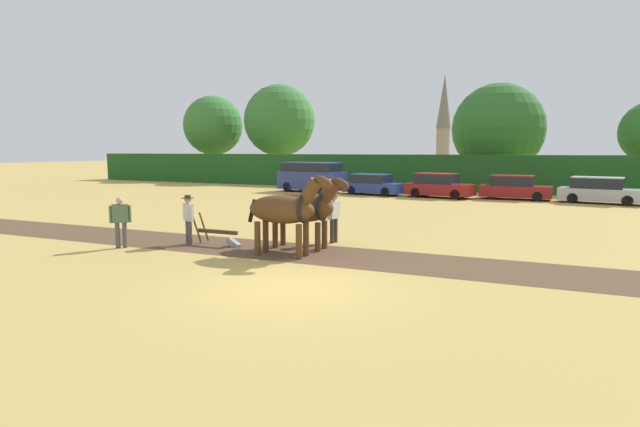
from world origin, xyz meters
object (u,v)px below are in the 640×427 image
farmer_beside_team (334,213)px  parked_van (311,177)px  draft_horse_lead_left (285,210)px  church_spire (444,121)px  parked_car_center_right (600,191)px  farmer_at_plow (188,216)px  parked_car_center_left (439,186)px  parked_car_left (373,185)px  draft_horse_lead_right (303,207)px  parked_car_center (515,188)px  tree_left (279,121)px  plow (221,236)px  farmer_onlooker_left (120,219)px  tree_center_left (498,129)px  tree_far_left (213,126)px

farmer_beside_team → parked_van: parked_van is taller
draft_horse_lead_left → church_spire: bearing=95.6°
parked_car_center_right → church_spire: bearing=122.3°
parked_van → parked_car_center_right: (18.90, 0.16, -0.40)m
farmer_at_plow → parked_car_center_left: bearing=20.4°
parked_van → parked_car_left: bearing=7.0°
draft_horse_lead_right → farmer_beside_team: 1.46m
church_spire → parked_van: church_spire is taller
parked_car_center → parked_car_left: bearing=-175.3°
tree_left → draft_horse_lead_right: (19.23, -31.19, -4.82)m
farmer_beside_team → parked_car_center: farmer_beside_team is taller
parked_car_center → parked_car_center_right: 4.74m
tree_left → draft_horse_lead_right: size_ratio=3.32×
church_spire → parked_car_center: (13.35, -40.32, -6.62)m
plow → farmer_onlooker_left: 3.19m
farmer_at_plow → parked_car_left: farmer_at_plow is taller
tree_center_left → parked_car_center: tree_center_left is taller
tree_far_left → tree_center_left: size_ratio=1.03×
church_spire → draft_horse_lead_left: 62.57m
church_spire → farmer_onlooker_left: bearing=-86.8°
parked_van → parked_car_left: (4.93, -0.11, -0.44)m
parked_van → parked_car_center_right: parked_van is taller
draft_horse_lead_right → farmer_beside_team: size_ratio=1.74×
church_spire → parked_car_center_left: church_spire is taller
tree_far_left → plow: bearing=-51.9°
church_spire → farmer_onlooker_left: church_spire is taller
tree_center_left → parked_van: size_ratio=1.65×
parked_van → parked_car_center: parked_van is taller
tree_far_left → parked_car_left: (22.41, -11.01, -5.05)m
draft_horse_lead_left → farmer_onlooker_left: size_ratio=1.73×
farmer_at_plow → parked_van: bearing=46.6°
farmer_at_plow → parked_van: parked_van is taller
tree_left → parked_car_left: size_ratio=2.19×
parked_car_center → parked_car_center_right: (4.71, -0.47, 0.01)m
draft_horse_lead_right → parked_van: bearing=113.7°
tree_far_left → farmer_at_plow: tree_far_left is taller
farmer_beside_team → tree_far_left: bearing=143.2°
farmer_onlooker_left → parked_car_center_left: (5.22, 21.67, -0.17)m
tree_center_left → draft_horse_lead_right: bearing=-94.0°
tree_center_left → parked_car_center_left: (-2.22, -11.77, -4.13)m
farmer_at_plow → parked_car_center: 22.73m
parked_car_center_right → parked_car_center: bearing=-177.3°
farmer_at_plow → parked_car_center_left: 20.59m
parked_car_center_right → plow: bearing=-111.9°
tree_center_left → tree_far_left: bearing=-178.8°
draft_horse_lead_left → parked_car_center: size_ratio=0.66×
parked_car_center → farmer_onlooker_left: bearing=-113.5°
tree_far_left → parked_car_center_left: (27.04, -11.16, -4.99)m
farmer_beside_team → farmer_onlooker_left: (-5.73, -3.80, -0.05)m
tree_left → farmer_onlooker_left: 36.79m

